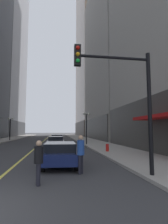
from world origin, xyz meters
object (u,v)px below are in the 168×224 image
Objects in this scene: traffic_light_near_right at (127,91)px; fire_hydrant_right at (107,148)px; pedestrian_in_blue_hoodie at (81,151)px; car_maroon at (57,138)px; pedestrian_in_black_coat at (39,159)px; car_navy at (60,153)px; street_lamp_left_far at (10,124)px; car_silver at (56,142)px; street_lamp_right_mid at (86,121)px.

traffic_light_near_right reaches higher than fire_hydrant_right.
pedestrian_in_blue_hoodie is 8.11m from fire_hydrant_right.
traffic_light_near_right is (2.86, -22.25, 3.02)m from car_maroon.
traffic_light_near_right is (3.63, 0.25, 2.78)m from pedestrian_in_black_coat.
street_lamp_left_far is (-9.00, 25.61, 2.54)m from car_navy.
car_navy is at bearing -88.41° from car_silver.
street_lamp_right_mid is (4.68, 17.27, 2.30)m from pedestrian_in_black_coat.
pedestrian_in_blue_hoodie is 16.18m from street_lamp_right_mid.
street_lamp_left_far reaches higher than pedestrian_in_blue_hoodie.
traffic_light_near_right reaches higher than car_maroon.
car_silver is at bearing 91.59° from car_navy.
car_navy is 2.54× the size of pedestrian_in_blue_hoodie.
traffic_light_near_right reaches higher than car_silver.
street_lamp_right_mid is (4.10, 2.89, 2.54)m from car_silver.
car_silver is (-0.30, 10.70, -0.00)m from car_navy.
car_navy is at bearing -129.85° from fire_hydrant_right.
pedestrian_in_blue_hoodie is (1.02, -21.00, 0.33)m from car_maroon.
pedestrian_in_black_coat is at bearing -176.01° from traffic_light_near_right.
street_lamp_left_far is at bearing 112.03° from traffic_light_near_right.
street_lamp_left_far reaches higher than car_silver.
pedestrian_in_black_coat is 18.04m from street_lamp_right_mid.
pedestrian_in_blue_hoodie is (1.22, -12.88, 0.34)m from car_silver.
car_navy is 10.70m from car_silver.
car_navy is 0.95× the size of car_maroon.
street_lamp_left_far is at bearing 109.36° from car_navy.
car_silver is 0.95× the size of street_lamp_right_mid.
street_lamp_left_far is (-8.70, 14.91, 2.54)m from car_silver.
street_lamp_right_mid is (2.89, 15.77, 2.20)m from pedestrian_in_blue_hoodie.
traffic_light_near_right reaches higher than street_lamp_left_far.
traffic_light_near_right is (3.05, -14.13, 3.02)m from car_silver.
street_lamp_right_mid is at bearing 86.47° from traffic_light_near_right.
fire_hydrant_right is (0.50, -8.43, -2.86)m from street_lamp_right_mid.
street_lamp_left_far reaches higher than pedestrian_in_black_coat.
car_maroon is (-0.10, 18.82, -0.00)m from car_navy.
street_lamp_left_far is at bearing 105.49° from pedestrian_in_black_coat.
car_navy is 5.70× the size of fire_hydrant_right.
pedestrian_in_blue_hoodie reaches higher than pedestrian_in_black_coat.
pedestrian_in_black_coat reaches higher than car_silver.
pedestrian_in_blue_hoodie is at bearing -114.77° from fire_hydrant_right.
street_lamp_right_mid is (3.91, -5.23, 2.54)m from car_maroon.
street_lamp_right_mid is at bearing -43.20° from street_lamp_left_far.
car_navy is 3.79m from pedestrian_in_black_coat.
car_maroon is at bearing 107.88° from fire_hydrant_right.
car_navy is 27.26m from street_lamp_left_far.
car_navy is at bearing 128.76° from traffic_light_near_right.
car_maroon is at bearing 92.78° from pedestrian_in_blue_hoodie.
traffic_light_near_right is 1.28× the size of street_lamp_right_mid.
street_lamp_left_far is (-8.12, 29.29, 2.30)m from pedestrian_in_black_coat.
pedestrian_in_blue_hoodie is 29.59m from street_lamp_left_far.
fire_hydrant_right is at bearing -86.61° from street_lamp_right_mid.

